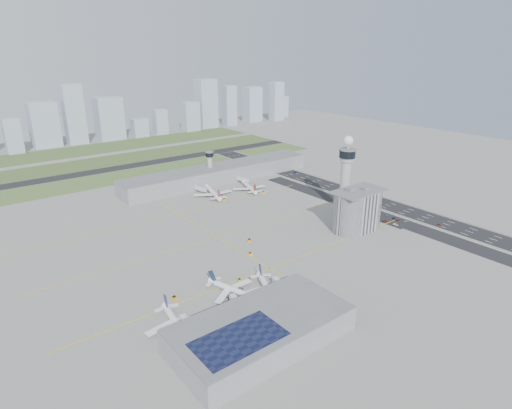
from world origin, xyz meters
TOP-DOWN VIEW (x-y plane):
  - ground at (0.00, 0.00)m, footprint 1000.00×1000.00m
  - grass_strip_0 at (-20.00, 225.00)m, footprint 480.00×50.00m
  - grass_strip_1 at (-20.00, 300.00)m, footprint 480.00×60.00m
  - grass_strip_2 at (-20.00, 380.00)m, footprint 480.00×70.00m
  - runway at (-20.00, 262.00)m, footprint 480.00×22.00m
  - highway at (115.00, 0.00)m, footprint 28.00×500.00m
  - barrier_left at (101.00, 0.00)m, footprint 0.60×500.00m
  - barrier_right at (129.00, 0.00)m, footprint 0.60×500.00m
  - landside_road at (90.00, -10.00)m, footprint 18.00×260.00m
  - parking_lot at (88.00, -22.00)m, footprint 20.00×44.00m
  - taxiway_line_h_0 at (-40.00, -30.00)m, footprint 260.00×0.60m
  - taxiway_line_h_1 at (-40.00, 30.00)m, footprint 260.00×0.60m
  - taxiway_line_h_2 at (-40.00, 90.00)m, footprint 260.00×0.60m
  - taxiway_line_v at (-40.00, 30.00)m, footprint 0.60×260.00m
  - control_tower at (72.00, 8.00)m, footprint 14.00×14.00m
  - secondary_tower at (30.00, 150.00)m, footprint 8.60×8.60m
  - admin_building at (51.99, -22.00)m, footprint 42.00×24.00m
  - terminal_pier at (40.00, 148.00)m, footprint 210.00×32.00m
  - near_terminal at (-88.07, -82.02)m, footprint 84.00×42.00m
  - airplane_near_a at (-114.85, -49.34)m, footprint 36.30×40.89m
  - airplane_near_b at (-74.82, -40.71)m, footprint 38.92×42.48m
  - airplane_near_c at (-59.82, -52.73)m, footprint 43.76×46.67m
  - airplane_far_a at (8.00, 110.98)m, footprint 47.07×51.54m
  - airplane_far_b at (45.36, 104.35)m, footprint 44.06×47.75m
  - jet_bridge_near_0 at (-113.00, -61.00)m, footprint 5.39×14.31m
  - jet_bridge_near_1 at (-83.00, -61.00)m, footprint 5.39×14.31m
  - jet_bridge_near_2 at (-53.00, -61.00)m, footprint 5.39×14.31m
  - jet_bridge_far_0 at (2.00, 132.00)m, footprint 5.39×14.31m
  - jet_bridge_far_1 at (52.00, 132.00)m, footprint 5.39×14.31m
  - tug_0 at (-103.47, -24.95)m, footprint 2.87×3.83m
  - tug_1 at (-64.04, -31.30)m, footprint 3.55×3.95m
  - tug_2 at (-38.18, -7.61)m, footprint 2.45×3.36m
  - tug_3 at (-25.78, 9.49)m, footprint 4.32×4.42m
  - tug_4 at (8.82, 93.64)m, footprint 3.96×4.40m
  - tug_5 at (49.53, 87.25)m, footprint 3.88×3.08m
  - car_lot_0 at (82.00, -37.83)m, footprint 3.28×1.52m
  - car_lot_1 at (82.70, -35.41)m, footprint 3.71×1.56m
  - car_lot_2 at (82.02, -26.87)m, footprint 4.66×2.71m
  - car_lot_3 at (82.73, -17.18)m, footprint 4.60×2.15m
  - car_lot_4 at (82.68, -13.86)m, footprint 4.03×2.15m
  - car_lot_5 at (83.00, -2.59)m, footprint 3.64×1.72m
  - car_lot_6 at (94.08, -37.88)m, footprint 4.67×2.60m
  - car_lot_7 at (92.23, -31.90)m, footprint 4.17×1.82m
  - car_lot_8 at (92.78, -27.45)m, footprint 3.77×1.67m
  - car_lot_9 at (93.25, -20.74)m, footprint 3.39×1.34m
  - car_lot_10 at (92.18, -12.57)m, footprint 4.12×1.92m
  - car_lot_11 at (93.78, -5.87)m, footprint 4.16×1.76m
  - car_hw_0 at (108.55, -57.88)m, footprint 1.89×3.68m
  - car_hw_1 at (115.07, 39.03)m, footprint 1.37×3.89m
  - car_hw_2 at (122.68, 121.83)m, footprint 2.31×4.33m
  - car_hw_4 at (107.08, 179.30)m, footprint 1.86×3.63m
  - skyline_bldg_6 at (-102.68, 417.90)m, footprint 20.04×16.03m
  - skyline_bldg_7 at (-59.44, 436.89)m, footprint 35.76×28.61m
  - skyline_bldg_8 at (-19.42, 431.56)m, footprint 26.33×21.06m
  - skyline_bldg_9 at (30.27, 432.32)m, footprint 36.96×29.57m
  - skyline_bldg_10 at (73.27, 423.68)m, footprint 23.01×18.41m
  - skyline_bldg_11 at (108.28, 423.34)m, footprint 20.22×16.18m
  - skyline_bldg_12 at (162.17, 421.29)m, footprint 26.14×20.92m
  - skyline_bldg_13 at (201.27, 433.27)m, footprint 32.26×25.81m
  - skyline_bldg_14 at (244.74, 426.38)m, footprint 21.59×17.28m
  - skyline_bldg_15 at (302.83, 435.54)m, footprint 30.25×24.20m
  - skyline_bldg_16 at (345.49, 415.96)m, footprint 23.04×18.43m
  - skyline_bldg_17 at (382.05, 443.29)m, footprint 22.64×18.11m

SIDE VIEW (x-z plane):
  - ground at x=0.00m, z-range 0.00..0.00m
  - taxiway_line_h_0 at x=-40.00m, z-range 0.00..0.01m
  - taxiway_line_h_1 at x=-40.00m, z-range 0.00..0.01m
  - taxiway_line_h_2 at x=-40.00m, z-range 0.00..0.01m
  - taxiway_line_v at x=-40.00m, z-range 0.00..0.01m
  - grass_strip_0 at x=-20.00m, z-range 0.00..0.08m
  - grass_strip_1 at x=-20.00m, z-range 0.00..0.08m
  - grass_strip_2 at x=-20.00m, z-range 0.00..0.08m
  - landside_road at x=90.00m, z-range 0.00..0.08m
  - highway at x=115.00m, z-range 0.00..0.10m
  - parking_lot at x=88.00m, z-range 0.00..0.10m
  - runway at x=-20.00m, z-range 0.01..0.11m
  - car_lot_0 at x=82.00m, z-range 0.00..1.09m
  - car_lot_9 at x=93.25m, z-range 0.00..1.10m
  - car_lot_10 at x=92.18m, z-range 0.00..1.14m
  - car_lot_5 at x=83.00m, z-range 0.00..1.15m
  - car_hw_2 at x=122.68m, z-range 0.00..1.16m
  - car_hw_4 at x=107.08m, z-range 0.00..1.18m
  - car_lot_1 at x=82.70m, z-range 0.00..1.19m
  - car_lot_7 at x=92.23m, z-range 0.00..1.19m
  - car_lot_11 at x=93.78m, z-range 0.00..1.20m
  - car_hw_0 at x=108.55m, z-range 0.00..1.20m
  - barrier_left at x=101.00m, z-range 0.00..1.20m
  - barrier_right at x=129.00m, z-range 0.00..1.20m
  - car_lot_2 at x=82.02m, z-range 0.00..1.22m
  - car_lot_6 at x=94.08m, z-range 0.00..1.24m
  - car_lot_8 at x=92.78m, z-range 0.00..1.26m
  - car_hw_1 at x=115.07m, z-range 0.00..1.28m
  - car_lot_3 at x=82.73m, z-range 0.00..1.30m
  - car_lot_4 at x=82.68m, z-range 0.00..1.30m
  - tug_2 at x=-38.18m, z-range 0.00..1.85m
  - tug_1 at x=-64.04m, z-range 0.00..1.90m
  - tug_5 at x=49.53m, z-range 0.00..2.00m
  - tug_0 at x=-103.47m, z-range 0.00..2.07m
  - tug_4 at x=8.82m, z-range 0.00..2.11m
  - tug_3 at x=-25.78m, z-range 0.00..2.13m
  - jet_bridge_near_0 at x=-113.00m, z-range 0.00..5.70m
  - jet_bridge_near_1 at x=-83.00m, z-range 0.00..5.70m
  - jet_bridge_near_2 at x=-53.00m, z-range 0.00..5.70m
  - jet_bridge_far_0 at x=2.00m, z-range 0.00..5.70m
  - jet_bridge_far_1 at x=52.00m, z-range 0.00..5.70m
  - airplane_near_b at x=-74.82m, z-range 0.00..9.90m
  - airplane_near_a at x=-114.85m, z-range 0.00..10.25m
  - airplane_near_c at x=-59.82m, z-range 0.00..10.41m
  - airplane_far_b at x=45.36m, z-range 0.00..10.97m
  - airplane_far_a at x=8.00m, z-range 0.00..12.09m
  - near_terminal at x=-88.07m, z-range -0.07..12.93m
  - terminal_pier at x=40.00m, z-range 0.00..15.80m
  - skyline_bldg_10 at x=73.27m, z-range 0.00..27.75m
  - admin_building at x=51.99m, z-range -1.45..32.05m
  - secondary_tower at x=30.00m, z-range 2.85..34.75m
  - skyline_bldg_11 at x=108.28m, z-range 0.00..38.97m
  - skyline_bldg_17 at x=382.05m, z-range 0.00..41.06m
  - skyline_bldg_6 at x=-102.68m, z-range 0.00..45.20m
  - skyline_bldg_12 at x=162.17m, z-range 0.00..46.89m
  - skyline_bldg_7 at x=-59.44m, z-range 0.00..61.22m
  - skyline_bldg_9 at x=30.27m, z-range 0.00..62.11m
  - skyline_bldg_15 at x=302.83m, z-range 0.00..63.40m
  - skyline_bldg_14 at x=244.74m, z-range 0.00..68.75m
  - control_tower at x=72.00m, z-range 2.79..67.29m
  - skyline_bldg_16 at x=345.49m, z-range 0.00..71.56m
  - skyline_bldg_13 at x=201.27m, z-range 0.00..81.20m
  - skyline_bldg_8 at x=-19.42m, z-range 0.00..83.39m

